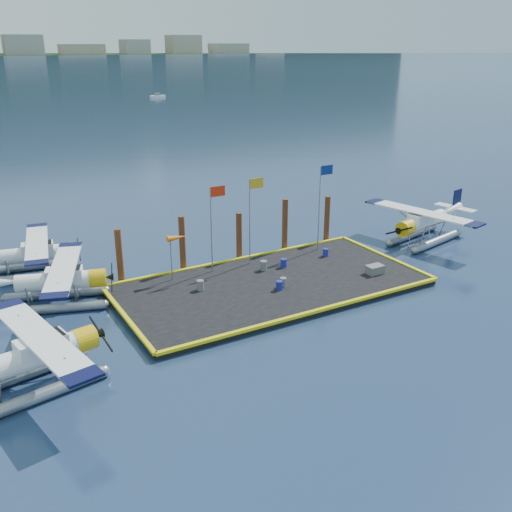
{
  "coord_description": "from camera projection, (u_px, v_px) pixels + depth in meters",
  "views": [
    {
      "loc": [
        -18.28,
        -29.71,
        15.3
      ],
      "look_at": [
        -0.02,
        2.0,
        1.65
      ],
      "focal_mm": 40.0,
      "sensor_mm": 36.0,
      "label": 1
    }
  ],
  "objects": [
    {
      "name": "flagpole_red",
      "position": [
        214.0,
        216.0,
        38.5
      ],
      "size": [
        1.14,
        0.08,
        6.0
      ],
      "color": "gray",
      "rests_on": "dock"
    },
    {
      "name": "drum_2",
      "position": [
        284.0,
        263.0,
        40.44
      ],
      "size": [
        0.43,
        0.43,
        0.61
      ],
      "primitive_type": "cylinder",
      "color": "navy",
      "rests_on": "dock"
    },
    {
      "name": "piling_3",
      "position": [
        285.0,
        226.0,
        43.76
      ],
      "size": [
        0.44,
        0.44,
        4.3
      ],
      "primitive_type": "cylinder",
      "color": "#4F2916",
      "rests_on": "ground"
    },
    {
      "name": "dock_bumpers",
      "position": [
        271.0,
        281.0,
        37.85
      ],
      "size": [
        20.25,
        10.25,
        0.18
      ],
      "primitive_type": null,
      "color": "yellow",
      "rests_on": "dock"
    },
    {
      "name": "dock",
      "position": [
        271.0,
        285.0,
        37.95
      ],
      "size": [
        20.0,
        10.0,
        0.4
      ],
      "primitive_type": "cube",
      "color": "black",
      "rests_on": "ground"
    },
    {
      "name": "far_backdrop",
      "position": [
        16.0,
        46.0,
        1557.66
      ],
      "size": [
        3050.0,
        2050.0,
        810.0
      ],
      "color": "black",
      "rests_on": "ground"
    },
    {
      "name": "seaplane_d",
      "position": [
        423.0,
        224.0,
        46.26
      ],
      "size": [
        9.37,
        10.17,
        3.6
      ],
      "rotation": [
        0.0,
        0.0,
        1.79
      ],
      "color": "gray",
      "rests_on": "ground"
    },
    {
      "name": "windsock",
      "position": [
        177.0,
        239.0,
        37.63
      ],
      "size": [
        1.4,
        0.44,
        3.12
      ],
      "color": "gray",
      "rests_on": "dock"
    },
    {
      "name": "piling_2",
      "position": [
        239.0,
        238.0,
        41.98
      ],
      "size": [
        0.44,
        0.44,
        3.8
      ],
      "primitive_type": "cylinder",
      "color": "#4F2916",
      "rests_on": "ground"
    },
    {
      "name": "piling_0",
      "position": [
        120.0,
        258.0,
        37.73
      ],
      "size": [
        0.44,
        0.44,
        4.0
      ],
      "primitive_type": "cylinder",
      "color": "#4F2916",
      "rests_on": "ground"
    },
    {
      "name": "drum_3",
      "position": [
        283.0,
        282.0,
        37.19
      ],
      "size": [
        0.43,
        0.43,
        0.61
      ],
      "primitive_type": "cylinder",
      "color": "#5E5F63",
      "rests_on": "dock"
    },
    {
      "name": "drum_0",
      "position": [
        200.0,
        285.0,
        36.66
      ],
      "size": [
        0.47,
        0.47,
        0.66
      ],
      "primitive_type": "cylinder",
      "color": "#5E5F63",
      "rests_on": "dock"
    },
    {
      "name": "seaplane_c",
      "position": [
        33.0,
        256.0,
        39.69
      ],
      "size": [
        8.39,
        9.17,
        3.24
      ],
      "rotation": [
        0.0,
        0.0,
        -1.75
      ],
      "color": "gray",
      "rests_on": "ground"
    },
    {
      "name": "ground",
      "position": [
        271.0,
        288.0,
        38.02
      ],
      "size": [
        4000.0,
        4000.0,
        0.0
      ],
      "primitive_type": "plane",
      "color": "navy",
      "rests_on": "ground"
    },
    {
      "name": "drum_4",
      "position": [
        326.0,
        252.0,
        42.55
      ],
      "size": [
        0.41,
        0.41,
        0.58
      ],
      "primitive_type": "cylinder",
      "color": "navy",
      "rests_on": "dock"
    },
    {
      "name": "flagpole_yellow",
      "position": [
        252.0,
        208.0,
        39.86
      ],
      "size": [
        1.14,
        0.08,
        6.2
      ],
      "color": "gray",
      "rests_on": "dock"
    },
    {
      "name": "drum_1",
      "position": [
        279.0,
        285.0,
        36.71
      ],
      "size": [
        0.42,
        0.42,
        0.59
      ],
      "primitive_type": "cylinder",
      "color": "navy",
      "rests_on": "dock"
    },
    {
      "name": "seaplane_a",
      "position": [
        34.0,
        360.0,
        26.47
      ],
      "size": [
        9.14,
        9.96,
        3.53
      ],
      "rotation": [
        0.0,
        0.0,
        -1.38
      ],
      "color": "gray",
      "rests_on": "ground"
    },
    {
      "name": "piling_4",
      "position": [
        327.0,
        221.0,
        45.68
      ],
      "size": [
        0.44,
        0.44,
        4.0
      ],
      "primitive_type": "cylinder",
      "color": "#4F2916",
      "rests_on": "ground"
    },
    {
      "name": "crate",
      "position": [
        375.0,
        269.0,
        39.32
      ],
      "size": [
        1.18,
        0.79,
        0.59
      ],
      "primitive_type": "cube",
      "color": "#5E5F63",
      "rests_on": "dock"
    },
    {
      "name": "drum_5",
      "position": [
        264.0,
        266.0,
        39.87
      ],
      "size": [
        0.49,
        0.49,
        0.68
      ],
      "primitive_type": "cylinder",
      "color": "#5E5F63",
      "rests_on": "dock"
    },
    {
      "name": "flagpole_blue",
      "position": [
        322.0,
        195.0,
        42.6
      ],
      "size": [
        1.14,
        0.08,
        6.5
      ],
      "color": "gray",
      "rests_on": "dock"
    },
    {
      "name": "seaplane_b",
      "position": [
        59.0,
        283.0,
        35.08
      ],
      "size": [
        8.77,
        9.35,
        3.35
      ],
      "rotation": [
        0.0,
        0.0,
        -1.9
      ],
      "color": "gray",
      "rests_on": "ground"
    },
    {
      "name": "piling_1",
      "position": [
        182.0,
        245.0,
        39.8
      ],
      "size": [
        0.44,
        0.44,
        4.2
      ],
      "primitive_type": "cylinder",
      "color": "#4F2916",
      "rests_on": "ground"
    }
  ]
}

